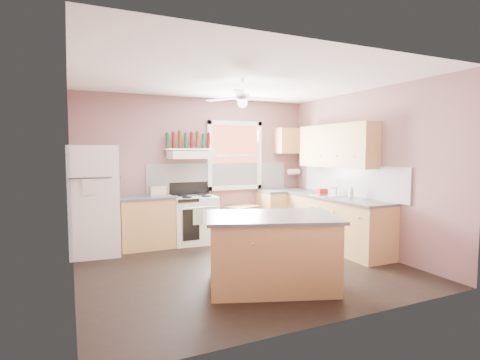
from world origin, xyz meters
name	(u,v)px	position (x,y,z in m)	size (l,w,h in m)	color
floor	(242,267)	(0.00, 0.00, 0.00)	(4.50, 4.50, 0.00)	black
ceiling	(242,79)	(0.00, 0.00, 2.70)	(4.50, 4.50, 0.00)	white
wall_back	(198,169)	(0.00, 2.02, 1.35)	(4.50, 0.05, 2.70)	#825957
wall_right	(364,171)	(2.27, 0.00, 1.35)	(0.05, 4.00, 2.70)	#825957
wall_left	(68,180)	(-2.27, 0.00, 1.35)	(0.05, 4.00, 2.70)	#825957
backsplash_back	(221,177)	(0.45, 1.99, 1.18)	(2.90, 0.03, 0.55)	white
backsplash_right	(350,180)	(2.23, 0.30, 1.18)	(0.03, 2.60, 0.55)	white
window_view	(234,155)	(0.75, 1.98, 1.60)	(1.00, 0.02, 1.20)	brown
window_frame	(235,155)	(0.75, 1.96, 1.60)	(1.16, 0.07, 1.36)	white
refrigerator	(95,200)	(-1.90, 1.61, 0.89)	(0.75, 0.73, 1.78)	white
base_cabinet_left	(146,223)	(-1.06, 1.70, 0.43)	(0.90, 0.60, 0.86)	tan
counter_left	(146,198)	(-1.06, 1.70, 0.88)	(0.92, 0.62, 0.04)	#464649
toaster	(157,191)	(-0.86, 1.70, 0.99)	(0.28, 0.16, 0.18)	silver
stove	(195,220)	(-0.19, 1.68, 0.43)	(0.78, 0.64, 0.86)	white
range_hood	(191,155)	(-0.23, 1.75, 1.62)	(0.78, 0.50, 0.14)	white
bottle_shelf	(189,149)	(-0.23, 1.87, 1.72)	(0.90, 0.26, 0.03)	white
cart	(243,221)	(0.83, 1.75, 0.31)	(0.61, 0.41, 0.61)	tan
base_cabinet_corner	(284,212)	(1.75, 1.70, 0.43)	(1.00, 0.60, 0.86)	tan
base_cabinet_right	(336,223)	(1.95, 0.30, 0.43)	(0.60, 2.20, 0.86)	tan
counter_corner	(285,190)	(1.75, 1.70, 0.88)	(1.02, 0.62, 0.04)	#464649
counter_right	(336,198)	(1.94, 0.30, 0.88)	(0.62, 2.22, 0.04)	#464649
sink	(329,196)	(1.94, 0.50, 0.90)	(0.55, 0.45, 0.03)	silver
faucet	(336,191)	(2.10, 0.50, 0.97)	(0.03, 0.03, 0.14)	silver
upper_cabinet_right	(336,146)	(2.08, 0.50, 1.78)	(0.33, 1.80, 0.76)	tan
upper_cabinet_corner	(290,141)	(1.95, 1.83, 1.90)	(0.60, 0.33, 0.52)	tan
paper_towel	(294,172)	(2.07, 1.86, 1.25)	(0.12, 0.12, 0.26)	white
island	(271,253)	(-0.01, -0.87, 0.43)	(1.51, 0.95, 0.86)	tan
island_top	(272,217)	(-0.01, -0.87, 0.88)	(1.59, 1.04, 0.04)	#464649
ceiling_fan_hub	(242,97)	(0.00, 0.00, 2.45)	(0.20, 0.20, 0.08)	white
soap_bottle	(351,192)	(2.03, 0.04, 1.01)	(0.09, 0.09, 0.22)	silver
red_caddy	(322,191)	(1.96, 0.73, 0.95)	(0.18, 0.12, 0.10)	red
wine_bottles	(189,141)	(-0.23, 1.87, 1.88)	(0.86, 0.06, 0.31)	#143819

